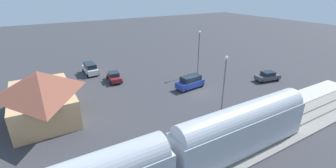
{
  "coord_description": "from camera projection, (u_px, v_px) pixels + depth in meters",
  "views": [
    {
      "loc": [
        -27.29,
        21.88,
        15.63
      ],
      "look_at": [
        3.26,
        3.69,
        1.0
      ],
      "focal_mm": 24.92,
      "sensor_mm": 36.0,
      "label": 1
    }
  ],
  "objects": [
    {
      "name": "suv_white",
      "position": [
        90.0,
        68.0,
        45.48
      ],
      "size": [
        4.93,
        2.47,
        2.22
      ],
      "color": "white",
      "rests_on": "ground"
    },
    {
      "name": "light_pole_near_platform",
      "position": [
        224.0,
        79.0,
        29.63
      ],
      "size": [
        0.44,
        0.44,
        7.98
      ],
      "color": "#515156",
      "rests_on": "ground"
    },
    {
      "name": "sedan_maroon",
      "position": [
        114.0,
        77.0,
        42.02
      ],
      "size": [
        4.69,
        2.67,
        1.74
      ],
      "color": "maroon",
      "rests_on": "ground"
    },
    {
      "name": "ground_plane",
      "position": [
        198.0,
        92.0,
        37.98
      ],
      "size": [
        200.0,
        200.0,
        0.0
      ],
      "primitive_type": "plane",
      "color": "#38383D"
    },
    {
      "name": "railway_track",
      "position": [
        272.0,
        134.0,
        26.82
      ],
      "size": [
        4.8,
        70.0,
        0.3
      ],
      "color": "gray",
      "rests_on": "ground"
    },
    {
      "name": "sedan_charcoal",
      "position": [
        268.0,
        76.0,
        42.22
      ],
      "size": [
        2.71,
        4.78,
        1.74
      ],
      "color": "#47494F",
      "rests_on": "ground"
    },
    {
      "name": "pedestrian_on_platform",
      "position": [
        279.0,
        99.0,
        32.48
      ],
      "size": [
        0.36,
        0.36,
        1.71
      ],
      "color": "#333338",
      "rests_on": "platform"
    },
    {
      "name": "suv_blue",
      "position": [
        190.0,
        82.0,
        38.89
      ],
      "size": [
        2.44,
        5.07,
        2.22
      ],
      "color": "#283D9E",
      "rests_on": "ground"
    },
    {
      "name": "light_pole_lot_center",
      "position": [
        199.0,
        48.0,
        43.64
      ],
      "size": [
        0.44,
        0.44,
        8.47
      ],
      "color": "#515156",
      "rests_on": "ground"
    },
    {
      "name": "station_building",
      "position": [
        41.0,
        95.0,
        29.59
      ],
      "size": [
        12.23,
        7.96,
        5.9
      ],
      "color": "tan",
      "rests_on": "ground"
    },
    {
      "name": "platform",
      "position": [
        245.0,
        118.0,
        29.98
      ],
      "size": [
        3.2,
        46.0,
        0.3
      ],
      "color": "#B7B2A8",
      "rests_on": "ground"
    }
  ]
}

